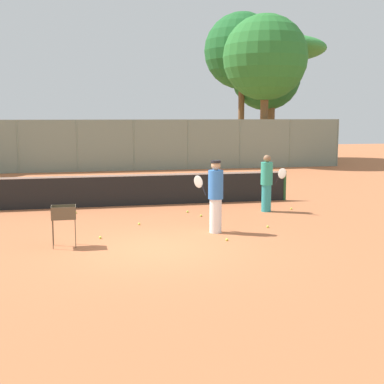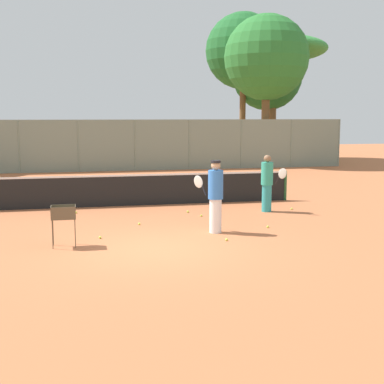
{
  "view_description": "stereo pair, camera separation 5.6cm",
  "coord_description": "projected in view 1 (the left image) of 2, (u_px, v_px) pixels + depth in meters",
  "views": [
    {
      "loc": [
        -1.73,
        -11.91,
        3.06
      ],
      "look_at": [
        1.36,
        2.02,
        1.0
      ],
      "focal_mm": 50.0,
      "sensor_mm": 36.0,
      "label": 1
    },
    {
      "loc": [
        -1.68,
        -11.92,
        3.06
      ],
      "look_at": [
        1.36,
        2.02,
        1.0
      ],
      "focal_mm": 50.0,
      "sensor_mm": 36.0,
      "label": 2
    }
  ],
  "objects": [
    {
      "name": "parked_car",
      "position": [
        49.0,
        155.0,
        32.15
      ],
      "size": [
        4.2,
        1.7,
        1.6
      ],
      "color": "#B2B7BC",
      "rests_on": "ground_plane"
    },
    {
      "name": "tree_3",
      "position": [
        265.0,
        58.0,
        32.14
      ],
      "size": [
        5.12,
        5.12,
        9.06
      ],
      "color": "brown",
      "rests_on": "ground_plane"
    },
    {
      "name": "tree_0",
      "position": [
        242.0,
        51.0,
        35.36
      ],
      "size": [
        5.02,
        5.02,
        9.78
      ],
      "color": "brown",
      "rests_on": "ground_plane"
    },
    {
      "name": "tennis_ball_1",
      "position": [
        100.0,
        237.0,
        13.32
      ],
      "size": [
        0.07,
        0.07,
        0.07
      ],
      "primitive_type": "sphere",
      "color": "#D1E54C",
      "rests_on": "ground_plane"
    },
    {
      "name": "tennis_ball_2",
      "position": [
        268.0,
        227.0,
        14.62
      ],
      "size": [
        0.07,
        0.07,
        0.07
      ],
      "primitive_type": "sphere",
      "color": "#D1E54C",
      "rests_on": "ground_plane"
    },
    {
      "name": "tennis_ball_5",
      "position": [
        76.0,
        213.0,
        16.73
      ],
      "size": [
        0.07,
        0.07,
        0.07
      ],
      "primitive_type": "sphere",
      "color": "#D1E54C",
      "rests_on": "ground_plane"
    },
    {
      "name": "ball_cart",
      "position": [
        62.0,
        216.0,
        12.41
      ],
      "size": [
        0.56,
        0.41,
        0.97
      ],
      "color": "brown",
      "rests_on": "ground_plane"
    },
    {
      "name": "tennis_ball_3",
      "position": [
        139.0,
        224.0,
        14.99
      ],
      "size": [
        0.07,
        0.07,
        0.07
      ],
      "primitive_type": "sphere",
      "color": "#D1E54C",
      "rests_on": "ground_plane"
    },
    {
      "name": "tree_5",
      "position": [
        266.0,
        75.0,
        36.5
      ],
      "size": [
        4.78,
        4.78,
        8.16
      ],
      "color": "brown",
      "rests_on": "ground_plane"
    },
    {
      "name": "back_fence",
      "position": [
        106.0,
        146.0,
        29.12
      ],
      "size": [
        27.68,
        0.08,
        2.82
      ],
      "color": "gray",
      "rests_on": "ground_plane"
    },
    {
      "name": "tennis_ball_7",
      "position": [
        227.0,
        240.0,
        13.09
      ],
      "size": [
        0.07,
        0.07,
        0.07
      ],
      "primitive_type": "sphere",
      "color": "#D1E54C",
      "rests_on": "ground_plane"
    },
    {
      "name": "tennis_net",
      "position": [
        127.0,
        190.0,
        18.07
      ],
      "size": [
        11.49,
        0.1,
        1.07
      ],
      "color": "#26592D",
      "rests_on": "ground_plane"
    },
    {
      "name": "tennis_ball_6",
      "position": [
        211.0,
        220.0,
        15.56
      ],
      "size": [
        0.07,
        0.07,
        0.07
      ],
      "primitive_type": "sphere",
      "color": "#D1E54C",
      "rests_on": "ground_plane"
    },
    {
      "name": "player_red_cap",
      "position": [
        215.0,
        195.0,
        13.9
      ],
      "size": [
        0.7,
        0.79,
        1.9
      ],
      "rotation": [
        0.0,
        0.0,
        2.27
      ],
      "color": "white",
      "rests_on": "ground_plane"
    },
    {
      "name": "tennis_ball_8",
      "position": [
        188.0,
        212.0,
        16.88
      ],
      "size": [
        0.07,
        0.07,
        0.07
      ],
      "primitive_type": "sphere",
      "color": "#D1E54C",
      "rests_on": "ground_plane"
    },
    {
      "name": "player_white_outfit",
      "position": [
        267.0,
        183.0,
        16.97
      ],
      "size": [
        0.67,
        0.79,
        1.81
      ],
      "rotation": [
        0.0,
        0.0,
        5.39
      ],
      "color": "teal",
      "rests_on": "ground_plane"
    },
    {
      "name": "ground_plane",
      "position": [
        153.0,
        249.0,
        12.32
      ],
      "size": [
        80.0,
        80.0,
        0.0
      ],
      "primitive_type": "plane",
      "color": "#B7663D"
    },
    {
      "name": "tennis_ball_0",
      "position": [
        291.0,
        209.0,
        17.42
      ],
      "size": [
        0.07,
        0.07,
        0.07
      ],
      "primitive_type": "sphere",
      "color": "#D1E54C",
      "rests_on": "ground_plane"
    },
    {
      "name": "tree_4",
      "position": [
        272.0,
        50.0,
        35.81
      ],
      "size": [
        7.16,
        7.16,
        8.35
      ],
      "color": "brown",
      "rests_on": "ground_plane"
    },
    {
      "name": "tennis_ball_4",
      "position": [
        201.0,
        216.0,
        16.22
      ],
      "size": [
        0.07,
        0.07,
        0.07
      ],
      "primitive_type": "sphere",
      "color": "#D1E54C",
      "rests_on": "ground_plane"
    }
  ]
}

